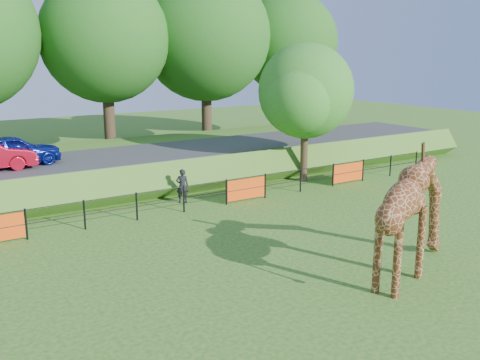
{
  "coord_description": "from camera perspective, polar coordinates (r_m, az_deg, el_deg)",
  "views": [
    {
      "loc": [
        -9.33,
        -10.5,
        6.17
      ],
      "look_at": [
        0.32,
        4.36,
        2.0
      ],
      "focal_mm": 40.0,
      "sensor_mm": 36.0,
      "label": 1
    }
  ],
  "objects": [
    {
      "name": "road",
      "position": [
        26.66,
        -11.96,
        2.55
      ],
      "size": [
        40.0,
        5.0,
        0.12
      ],
      "primitive_type": "cube",
      "color": "#323234",
      "rests_on": "embankment"
    },
    {
      "name": "visitor",
      "position": [
        22.82,
        -6.17,
        -0.63
      ],
      "size": [
        0.63,
        0.52,
        1.47
      ],
      "primitive_type": "imported",
      "rotation": [
        0.0,
        0.0,
        2.76
      ],
      "color": "black",
      "rests_on": "ground"
    },
    {
      "name": "giraffe",
      "position": [
        15.88,
        18.0,
        -3.87
      ],
      "size": [
        4.71,
        2.39,
        3.35
      ],
      "primitive_type": null,
      "rotation": [
        0.0,
        0.0,
        0.34
      ],
      "color": "#542811",
      "rests_on": "ground"
    },
    {
      "name": "bg_tree_line",
      "position": [
        34.4,
        -14.41,
        14.54
      ],
      "size": [
        37.3,
        8.8,
        11.82
      ],
      "color": "#2F1F15",
      "rests_on": "ground"
    },
    {
      "name": "tree_east",
      "position": [
        26.37,
        7.13,
        9.03
      ],
      "size": [
        5.4,
        4.71,
        6.76
      ],
      "color": "#2F1F15",
      "rests_on": "ground"
    },
    {
      "name": "perimeter_fence",
      "position": [
        21.47,
        -6.02,
        -2.01
      ],
      "size": [
        28.07,
        0.1,
        1.1
      ],
      "primitive_type": null,
      "color": "black",
      "rests_on": "ground"
    },
    {
      "name": "ground",
      "position": [
        15.34,
        8.04,
        -10.61
      ],
      "size": [
        90.0,
        90.0,
        0.0
      ],
      "primitive_type": "plane",
      "color": "#285B16",
      "rests_on": "ground"
    },
    {
      "name": "embankment",
      "position": [
        28.17,
        -13.0,
        1.6
      ],
      "size": [
        40.0,
        9.0,
        1.3
      ],
      "primitive_type": "cube",
      "color": "#285B16",
      "rests_on": "ground"
    },
    {
      "name": "car_blue",
      "position": [
        25.15,
        -23.24,
        2.89
      ],
      "size": [
        4.3,
        2.23,
        1.4
      ],
      "primitive_type": "imported",
      "rotation": [
        0.0,
        0.0,
        1.72
      ],
      "color": "#13259E",
      "rests_on": "road"
    }
  ]
}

